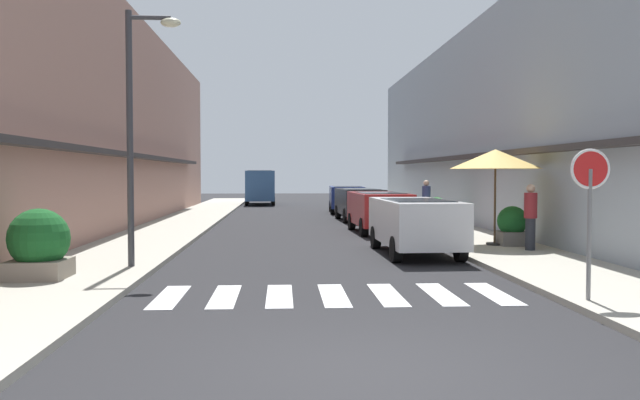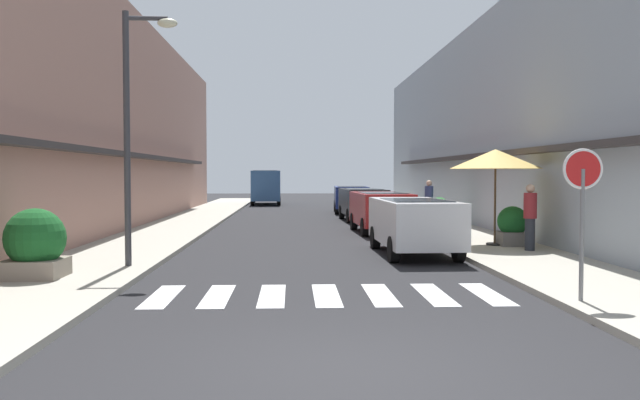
{
  "view_description": "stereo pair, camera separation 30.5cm",
  "coord_description": "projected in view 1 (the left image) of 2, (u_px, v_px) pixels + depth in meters",
  "views": [
    {
      "loc": [
        -0.9,
        -6.97,
        2.14
      ],
      "look_at": [
        0.24,
        12.68,
        1.35
      ],
      "focal_mm": 36.79,
      "sensor_mm": 36.0,
      "label": 1
    },
    {
      "loc": [
        -0.59,
        -6.99,
        2.14
      ],
      "look_at": [
        0.24,
        12.68,
        1.35
      ],
      "focal_mm": 36.79,
      "sensor_mm": 36.0,
      "label": 2
    }
  ],
  "objects": [
    {
      "name": "ground_plane",
      "position": [
        307.0,
        231.0,
        24.3
      ],
      "size": [
        94.85,
        94.85,
        0.0
      ],
      "primitive_type": "plane",
      "color": "#232326"
    },
    {
      "name": "building_row_left",
      "position": [
        67.0,
        119.0,
        24.76
      ],
      "size": [
        5.5,
        40.8,
        8.42
      ],
      "color": "#A87A6B",
      "rests_on": "ground_plane"
    },
    {
      "name": "parked_car_near",
      "position": [
        415.0,
        220.0,
        17.25
      ],
      "size": [
        1.89,
        4.53,
        1.47
      ],
      "color": "silver",
      "rests_on": "ground_plane"
    },
    {
      "name": "street_lamp",
      "position": [
        138.0,
        111.0,
        14.2
      ],
      "size": [
        1.19,
        0.28,
        5.54
      ],
      "color": "#38383D",
      "rests_on": "sidewalk_left"
    },
    {
      "name": "crosswalk",
      "position": [
        334.0,
        295.0,
        11.5
      ],
      "size": [
        6.15,
        2.2,
        0.01
      ],
      "color": "silver",
      "rests_on": "ground_plane"
    },
    {
      "name": "parked_car_mid",
      "position": [
        379.0,
        208.0,
        23.66
      ],
      "size": [
        1.94,
        4.23,
        1.47
      ],
      "color": "maroon",
      "rests_on": "ground_plane"
    },
    {
      "name": "cafe_umbrella",
      "position": [
        495.0,
        159.0,
        18.51
      ],
      "size": [
        2.56,
        2.56,
        2.71
      ],
      "color": "#262626",
      "rests_on": "sidewalk_right"
    },
    {
      "name": "planter_midblock",
      "position": [
        512.0,
        226.0,
        18.5
      ],
      "size": [
        0.84,
        0.84,
        1.11
      ],
      "color": "slate",
      "rests_on": "sidewalk_right"
    },
    {
      "name": "planter_corner",
      "position": [
        39.0,
        245.0,
        12.64
      ],
      "size": [
        1.17,
        1.17,
        1.35
      ],
      "color": "gray",
      "rests_on": "sidewalk_left"
    },
    {
      "name": "parked_car_far",
      "position": [
        359.0,
        201.0,
        29.74
      ],
      "size": [
        1.94,
        4.37,
        1.47
      ],
      "color": "black",
      "rests_on": "ground_plane"
    },
    {
      "name": "building_row_right",
      "position": [
        534.0,
        126.0,
        25.81
      ],
      "size": [
        5.5,
        40.8,
        8.09
      ],
      "color": "#939EA8",
      "rests_on": "ground_plane"
    },
    {
      "name": "sidewalk_left",
      "position": [
        168.0,
        231.0,
        24.0
      ],
      "size": [
        2.88,
        60.36,
        0.12
      ],
      "primitive_type": "cube",
      "color": "#ADA899",
      "rests_on": "ground_plane"
    },
    {
      "name": "sidewalk_right",
      "position": [
        442.0,
        229.0,
        24.59
      ],
      "size": [
        2.88,
        60.36,
        0.12
      ],
      "primitive_type": "cube",
      "color": "#ADA899",
      "rests_on": "ground_plane"
    },
    {
      "name": "parked_car_distant",
      "position": [
        346.0,
        196.0,
        35.71
      ],
      "size": [
        1.96,
        4.22,
        1.47
      ],
      "color": "navy",
      "rests_on": "ground_plane"
    },
    {
      "name": "pedestrian_walking_near",
      "position": [
        530.0,
        215.0,
        17.3
      ],
      "size": [
        0.34,
        0.34,
        1.75
      ],
      "rotation": [
        0.0,
        0.0,
        1.78
      ],
      "color": "#282B33",
      "rests_on": "sidewalk_right"
    },
    {
      "name": "planter_far",
      "position": [
        437.0,
        212.0,
        25.93
      ],
      "size": [
        0.84,
        0.84,
        1.1
      ],
      "color": "#4C4C4C",
      "rests_on": "sidewalk_right"
    },
    {
      "name": "pedestrian_walking_far",
      "position": [
        426.0,
        201.0,
        26.09
      ],
      "size": [
        0.34,
        0.34,
        1.77
      ],
      "rotation": [
        0.0,
        0.0,
        1.55
      ],
      "color": "#282B33",
      "rests_on": "sidewalk_right"
    },
    {
      "name": "delivery_van",
      "position": [
        260.0,
        184.0,
        45.68
      ],
      "size": [
        2.15,
        5.46,
        2.37
      ],
      "color": "#33598C",
      "rests_on": "ground_plane"
    },
    {
      "name": "round_street_sign",
      "position": [
        590.0,
        184.0,
        10.41
      ],
      "size": [
        0.65,
        0.07,
        2.42
      ],
      "color": "slate",
      "rests_on": "sidewalk_right"
    }
  ]
}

